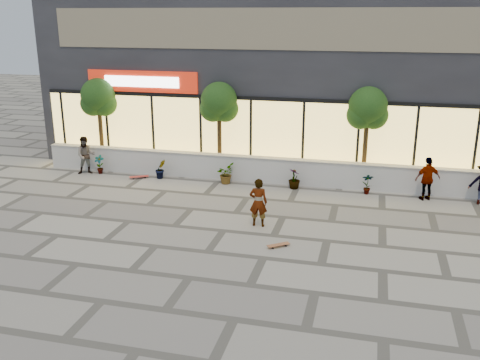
% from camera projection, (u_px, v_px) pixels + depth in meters
% --- Properties ---
extents(ground, '(80.00, 80.00, 0.00)m').
position_uv_depth(ground, '(263.00, 258.00, 15.03)').
color(ground, '#A49E8E').
rests_on(ground, ground).
extents(planter_wall, '(22.00, 0.42, 1.04)m').
position_uv_depth(planter_wall, '(299.00, 172.00, 21.35)').
color(planter_wall, silver).
rests_on(planter_wall, ground).
extents(retail_building, '(24.00, 9.17, 8.50)m').
position_uv_depth(retail_building, '(318.00, 65.00, 25.33)').
color(retail_building, '#25252A').
rests_on(retail_building, ground).
extents(shrub_a, '(0.43, 0.29, 0.81)m').
position_uv_depth(shrub_a, '(99.00, 164.00, 22.86)').
color(shrub_a, '#1A3E13').
rests_on(shrub_a, ground).
extents(shrub_b, '(0.57, 0.57, 0.81)m').
position_uv_depth(shrub_b, '(161.00, 169.00, 22.20)').
color(shrub_b, '#1A3E13').
rests_on(shrub_b, ground).
extents(shrub_c, '(0.68, 0.77, 0.81)m').
position_uv_depth(shrub_c, '(225.00, 174.00, 21.55)').
color(shrub_c, '#1A3E13').
rests_on(shrub_c, ground).
extents(shrub_d, '(0.64, 0.64, 0.81)m').
position_uv_depth(shrub_d, '(294.00, 179.00, 20.90)').
color(shrub_d, '#1A3E13').
rests_on(shrub_d, ground).
extents(shrub_e, '(0.46, 0.35, 0.81)m').
position_uv_depth(shrub_e, '(367.00, 184.00, 20.25)').
color(shrub_e, '#1A3E13').
rests_on(shrub_e, ground).
extents(tree_west, '(1.60, 1.50, 3.92)m').
position_uv_depth(tree_west, '(98.00, 100.00, 23.36)').
color(tree_west, '#3F2E16').
rests_on(tree_west, ground).
extents(tree_midwest, '(1.60, 1.50, 3.92)m').
position_uv_depth(tree_midwest, '(219.00, 104.00, 22.08)').
color(tree_midwest, '#3F2E16').
rests_on(tree_midwest, ground).
extents(tree_mideast, '(1.60, 1.50, 3.92)m').
position_uv_depth(tree_mideast, '(368.00, 111.00, 20.69)').
color(tree_mideast, '#3F2E16').
rests_on(tree_mideast, ground).
extents(skater_center, '(0.60, 0.42, 1.60)m').
position_uv_depth(skater_center, '(258.00, 202.00, 17.09)').
color(skater_center, white).
rests_on(skater_center, ground).
extents(skater_left, '(0.98, 0.90, 1.62)m').
position_uv_depth(skater_left, '(86.00, 155.00, 22.72)').
color(skater_left, tan).
rests_on(skater_left, ground).
extents(skater_right_near, '(1.03, 0.73, 1.62)m').
position_uv_depth(skater_right_near, '(428.00, 179.00, 19.50)').
color(skater_right_near, silver).
rests_on(skater_right_near, ground).
extents(skateboard_center, '(0.66, 0.57, 0.08)m').
position_uv_depth(skateboard_center, '(278.00, 245.00, 15.71)').
color(skateboard_center, brown).
rests_on(skateboard_center, ground).
extents(skateboard_left, '(0.79, 0.57, 0.10)m').
position_uv_depth(skateboard_left, '(139.00, 177.00, 22.27)').
color(skateboard_left, red).
rests_on(skateboard_left, ground).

